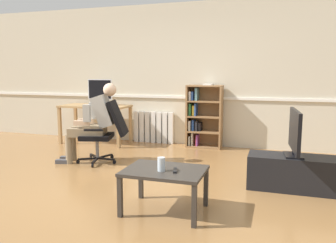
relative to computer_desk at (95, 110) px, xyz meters
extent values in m
plane|color=olive|center=(1.78, -2.15, -0.65)|extent=(18.00, 18.00, 0.00)
cube|color=beige|center=(1.78, 0.50, 0.70)|extent=(12.00, 0.10, 2.70)
cube|color=white|center=(1.78, 0.44, 0.27)|extent=(12.00, 0.03, 0.05)
cube|color=tan|center=(-0.63, -0.28, -0.29)|extent=(0.06, 0.06, 0.72)
cube|color=tan|center=(0.63, -0.28, -0.29)|extent=(0.06, 0.06, 0.72)
cube|color=tan|center=(0.63, 0.28, -0.29)|extent=(0.06, 0.06, 0.72)
cube|color=tan|center=(-0.63, 0.28, -0.29)|extent=(0.06, 0.06, 0.72)
cube|color=tan|center=(0.00, 0.00, 0.09)|extent=(1.35, 0.64, 0.04)
cube|color=silver|center=(0.08, 0.06, 0.11)|extent=(0.18, 0.14, 0.01)
cube|color=silver|center=(0.08, 0.08, 0.17)|extent=(0.04, 0.02, 0.10)
cube|color=silver|center=(0.08, 0.08, 0.41)|extent=(0.53, 0.02, 0.40)
cube|color=black|center=(0.08, 0.07, 0.41)|extent=(0.48, 0.00, 0.36)
cube|color=white|center=(0.04, -0.14, 0.11)|extent=(0.39, 0.12, 0.02)
cube|color=white|center=(0.24, -0.12, 0.12)|extent=(0.06, 0.10, 0.03)
cube|color=olive|center=(1.82, 0.27, -0.07)|extent=(0.03, 0.28, 1.17)
cube|color=olive|center=(2.45, 0.27, -0.07)|extent=(0.03, 0.28, 1.17)
cube|color=olive|center=(2.14, 0.41, -0.07)|extent=(0.63, 0.02, 1.17)
cube|color=olive|center=(2.14, 0.27, -0.64)|extent=(0.59, 0.28, 0.03)
cube|color=olive|center=(2.14, 0.27, -0.35)|extent=(0.59, 0.28, 0.03)
cube|color=olive|center=(2.14, 0.27, -0.07)|extent=(0.59, 0.28, 0.03)
cube|color=olive|center=(2.14, 0.27, 0.21)|extent=(0.59, 0.28, 0.03)
cube|color=olive|center=(2.14, 0.27, 0.50)|extent=(0.59, 0.28, 0.03)
cube|color=beige|center=(1.87, 0.25, -0.54)|extent=(0.03, 0.19, 0.18)
cube|color=beige|center=(1.87, 0.26, -0.25)|extent=(0.04, 0.19, 0.18)
cube|color=#38844C|center=(1.87, 0.29, 0.06)|extent=(0.04, 0.19, 0.22)
cube|color=white|center=(1.87, 0.28, 0.31)|extent=(0.04, 0.19, 0.16)
cube|color=beige|center=(1.93, 0.27, -0.51)|extent=(0.03, 0.19, 0.24)
cube|color=#2D519E|center=(1.93, 0.29, -0.24)|extent=(0.04, 0.19, 0.20)
cube|color=gold|center=(1.94, 0.28, 0.04)|extent=(0.05, 0.19, 0.19)
cube|color=#2D519E|center=(1.92, 0.27, 0.31)|extent=(0.03, 0.19, 0.16)
cube|color=red|center=(2.01, 0.29, -0.54)|extent=(0.04, 0.19, 0.17)
cube|color=black|center=(2.00, 0.26, -0.25)|extent=(0.04, 0.19, 0.19)
cube|color=#2D519E|center=(1.98, 0.26, 0.06)|extent=(0.03, 0.19, 0.23)
cube|color=#6699A3|center=(1.99, 0.28, 0.35)|extent=(0.04, 0.19, 0.23)
cube|color=#89428E|center=(2.02, 0.28, -0.52)|extent=(0.03, 0.19, 0.21)
cube|color=black|center=(2.06, 0.29, -0.26)|extent=(0.04, 0.19, 0.15)
cube|color=white|center=(2.19, 0.30, 0.53)|extent=(0.16, 0.22, 0.02)
cube|color=white|center=(0.72, 0.39, -0.34)|extent=(0.09, 0.08, 0.62)
cube|color=white|center=(0.84, 0.39, -0.34)|extent=(0.09, 0.08, 0.62)
cube|color=white|center=(0.96, 0.39, -0.34)|extent=(0.09, 0.08, 0.62)
cube|color=white|center=(1.08, 0.39, -0.34)|extent=(0.09, 0.08, 0.62)
cube|color=white|center=(1.21, 0.39, -0.34)|extent=(0.09, 0.08, 0.62)
cube|color=white|center=(1.33, 0.39, -0.34)|extent=(0.09, 0.08, 0.62)
cube|color=white|center=(1.45, 0.39, -0.34)|extent=(0.09, 0.08, 0.62)
cube|color=black|center=(0.81, -1.43, -0.59)|extent=(0.11, 0.30, 0.02)
cylinder|color=black|center=(0.84, -1.58, -0.62)|extent=(0.04, 0.06, 0.06)
cube|color=black|center=(0.92, -1.30, -0.59)|extent=(0.30, 0.05, 0.02)
cylinder|color=black|center=(1.07, -1.30, -0.62)|extent=(0.06, 0.02, 0.06)
cube|color=black|center=(0.82, -1.15, -0.59)|extent=(0.14, 0.29, 0.02)
cylinder|color=black|center=(0.87, -1.01, -0.62)|extent=(0.04, 0.06, 0.06)
cube|color=black|center=(0.65, -1.19, -0.59)|extent=(0.26, 0.22, 0.02)
cylinder|color=black|center=(0.53, -1.10, -0.62)|extent=(0.06, 0.05, 0.06)
cube|color=black|center=(0.64, -1.37, -0.59)|extent=(0.27, 0.19, 0.02)
cylinder|color=black|center=(0.52, -1.45, -0.62)|extent=(0.06, 0.05, 0.06)
cylinder|color=gray|center=(0.77, -1.29, -0.43)|extent=(0.05, 0.05, 0.30)
cube|color=black|center=(0.77, -1.29, -0.24)|extent=(0.56, 0.56, 0.07)
cube|color=black|center=(1.09, -1.20, 0.05)|extent=(0.37, 0.49, 0.54)
cube|color=black|center=(0.72, -1.03, -0.10)|extent=(0.28, 0.12, 0.03)
cube|color=black|center=(0.85, -1.53, -0.10)|extent=(0.28, 0.12, 0.03)
cube|color=#937F60|center=(0.77, -1.29, -0.14)|extent=(0.34, 0.40, 0.14)
cube|color=#B2B2AD|center=(0.88, -1.26, 0.16)|extent=(0.42, 0.42, 0.52)
sphere|color=beige|center=(0.98, -1.23, 0.48)|extent=(0.20, 0.20, 0.20)
cube|color=white|center=(0.50, -1.36, -0.04)|extent=(0.15, 0.07, 0.02)
cube|color=#937F60|center=(0.54, -1.25, -0.17)|extent=(0.44, 0.23, 0.13)
cylinder|color=#937F60|center=(0.34, -1.30, -0.42)|extent=(0.10, 0.10, 0.46)
cube|color=#4C4C51|center=(0.24, -1.33, -0.62)|extent=(0.24, 0.14, 0.06)
cube|color=#937F60|center=(0.59, -1.44, -0.17)|extent=(0.44, 0.23, 0.13)
cylinder|color=#937F60|center=(0.39, -1.49, -0.42)|extent=(0.10, 0.10, 0.46)
cube|color=#4C4C51|center=(0.29, -1.52, -0.62)|extent=(0.24, 0.14, 0.06)
cube|color=#B2B2AD|center=(0.63, -1.16, 0.14)|extent=(0.12, 0.10, 0.26)
cube|color=beige|center=(0.55, -1.25, -0.02)|extent=(0.25, 0.13, 0.07)
cube|color=#B2B2AD|center=(0.71, -1.47, 0.14)|extent=(0.12, 0.10, 0.26)
cube|color=beige|center=(0.60, -1.43, -0.02)|extent=(0.25, 0.13, 0.07)
cube|color=black|center=(3.62, -1.66, -0.45)|extent=(1.04, 0.42, 0.41)
cube|color=black|center=(3.62, -1.66, -0.23)|extent=(0.22, 0.33, 0.02)
cylinder|color=black|center=(3.62, -1.66, -0.20)|extent=(0.04, 0.04, 0.05)
cube|color=black|center=(3.62, -1.66, 0.07)|extent=(0.10, 0.79, 0.48)
cube|color=#B7D1F9|center=(3.65, -1.66, 0.07)|extent=(0.06, 0.74, 0.44)
cube|color=#332D28|center=(2.00, -3.02, -0.45)|extent=(0.04, 0.04, 0.41)
cube|color=#332D28|center=(2.74, -3.02, -0.45)|extent=(0.04, 0.04, 0.41)
cube|color=#332D28|center=(2.74, -2.49, -0.45)|extent=(0.04, 0.04, 0.41)
cube|color=#332D28|center=(2.00, -2.49, -0.45)|extent=(0.04, 0.04, 0.41)
cube|color=#332D28|center=(2.37, -2.75, -0.23)|extent=(0.80, 0.59, 0.03)
cylinder|color=silver|center=(2.35, -2.82, -0.15)|extent=(0.07, 0.07, 0.14)
cube|color=black|center=(2.49, -2.79, -0.20)|extent=(0.07, 0.15, 0.02)
camera|label=1|loc=(3.40, -5.84, 0.75)|focal=36.00mm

